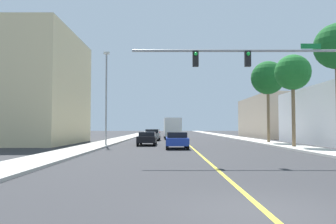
{
  "coord_description": "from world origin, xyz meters",
  "views": [
    {
      "loc": [
        -2.14,
        -7.18,
        1.86
      ],
      "look_at": [
        -2.1,
        15.54,
        2.89
      ],
      "focal_mm": 34.84,
      "sensor_mm": 36.0,
      "label": 1
    }
  ],
  "objects_px": {
    "street_lamp": "(106,93)",
    "car_blue": "(176,140)",
    "palm_mid": "(292,73)",
    "car_gray": "(152,135)",
    "delivery_truck": "(171,128)",
    "palm_far": "(267,78)",
    "car_red": "(154,133)",
    "car_black": "(147,138)",
    "traffic_signal_mast": "(284,71)"
  },
  "relations": [
    {
      "from": "car_blue",
      "to": "palm_mid",
      "type": "bearing_deg",
      "value": 3.26
    },
    {
      "from": "street_lamp",
      "to": "car_gray",
      "type": "distance_m",
      "value": 13.52
    },
    {
      "from": "palm_far",
      "to": "delivery_truck",
      "type": "height_order",
      "value": "palm_far"
    },
    {
      "from": "palm_far",
      "to": "delivery_truck",
      "type": "bearing_deg",
      "value": 128.3
    },
    {
      "from": "palm_mid",
      "to": "delivery_truck",
      "type": "bearing_deg",
      "value": 116.2
    },
    {
      "from": "car_gray",
      "to": "car_red",
      "type": "xyz_separation_m",
      "value": [
        -0.29,
        15.25,
        -0.04
      ]
    },
    {
      "from": "palm_mid",
      "to": "car_red",
      "type": "height_order",
      "value": "palm_mid"
    },
    {
      "from": "car_red",
      "to": "car_black",
      "type": "height_order",
      "value": "car_red"
    },
    {
      "from": "palm_far",
      "to": "car_gray",
      "type": "xyz_separation_m",
      "value": [
        -13.23,
        7.73,
        -6.49
      ]
    },
    {
      "from": "traffic_signal_mast",
      "to": "car_blue",
      "type": "distance_m",
      "value": 12.33
    },
    {
      "from": "car_gray",
      "to": "delivery_truck",
      "type": "xyz_separation_m",
      "value": [
        2.71,
        5.6,
        0.89
      ]
    },
    {
      "from": "street_lamp",
      "to": "delivery_truck",
      "type": "distance_m",
      "value": 19.31
    },
    {
      "from": "traffic_signal_mast",
      "to": "delivery_truck",
      "type": "distance_m",
      "value": 32.57
    },
    {
      "from": "street_lamp",
      "to": "car_gray",
      "type": "bearing_deg",
      "value": 72.07
    },
    {
      "from": "traffic_signal_mast",
      "to": "palm_mid",
      "type": "distance_m",
      "value": 11.96
    },
    {
      "from": "car_black",
      "to": "palm_mid",
      "type": "bearing_deg",
      "value": -18.63
    },
    {
      "from": "palm_mid",
      "to": "delivery_truck",
      "type": "distance_m",
      "value": 23.94
    },
    {
      "from": "car_blue",
      "to": "car_red",
      "type": "height_order",
      "value": "car_red"
    },
    {
      "from": "car_red",
      "to": "delivery_truck",
      "type": "xyz_separation_m",
      "value": [
        2.99,
        -9.64,
        0.93
      ]
    },
    {
      "from": "street_lamp",
      "to": "palm_far",
      "type": "bearing_deg",
      "value": 14.57
    },
    {
      "from": "car_gray",
      "to": "street_lamp",
      "type": "bearing_deg",
      "value": -106.16
    },
    {
      "from": "car_blue",
      "to": "car_black",
      "type": "relative_size",
      "value": 0.87
    },
    {
      "from": "car_blue",
      "to": "car_red",
      "type": "xyz_separation_m",
      "value": [
        -3.12,
        31.35,
        0.02
      ]
    },
    {
      "from": "palm_far",
      "to": "car_black",
      "type": "xyz_separation_m",
      "value": [
        -13.24,
        -3.26,
        -6.56
      ]
    },
    {
      "from": "street_lamp",
      "to": "car_red",
      "type": "xyz_separation_m",
      "value": [
        3.66,
        27.44,
        -4.35
      ]
    },
    {
      "from": "street_lamp",
      "to": "car_blue",
      "type": "height_order",
      "value": "street_lamp"
    },
    {
      "from": "car_blue",
      "to": "traffic_signal_mast",
      "type": "bearing_deg",
      "value": -61.95
    },
    {
      "from": "traffic_signal_mast",
      "to": "delivery_truck",
      "type": "bearing_deg",
      "value": 100.12
    },
    {
      "from": "traffic_signal_mast",
      "to": "car_blue",
      "type": "xyz_separation_m",
      "value": [
        -5.56,
        10.2,
        -4.14
      ]
    },
    {
      "from": "palm_far",
      "to": "car_blue",
      "type": "relative_size",
      "value": 2.26
    },
    {
      "from": "street_lamp",
      "to": "palm_mid",
      "type": "bearing_deg",
      "value": -10.76
    },
    {
      "from": "car_red",
      "to": "palm_mid",
      "type": "bearing_deg",
      "value": -65.22
    },
    {
      "from": "car_red",
      "to": "car_blue",
      "type": "bearing_deg",
      "value": -83.04
    },
    {
      "from": "traffic_signal_mast",
      "to": "palm_mid",
      "type": "xyz_separation_m",
      "value": [
        4.65,
        10.88,
        1.71
      ]
    },
    {
      "from": "car_blue",
      "to": "car_red",
      "type": "relative_size",
      "value": 0.93
    },
    {
      "from": "street_lamp",
      "to": "palm_far",
      "type": "distance_m",
      "value": 17.88
    },
    {
      "from": "palm_mid",
      "to": "palm_far",
      "type": "bearing_deg",
      "value": 88.66
    },
    {
      "from": "car_black",
      "to": "palm_far",
      "type": "bearing_deg",
      "value": 13.96
    },
    {
      "from": "car_black",
      "to": "delivery_truck",
      "type": "distance_m",
      "value": 16.84
    },
    {
      "from": "street_lamp",
      "to": "car_black",
      "type": "height_order",
      "value": "street_lamp"
    },
    {
      "from": "street_lamp",
      "to": "car_blue",
      "type": "bearing_deg",
      "value": -29.98
    },
    {
      "from": "car_black",
      "to": "delivery_truck",
      "type": "xyz_separation_m",
      "value": [
        2.71,
        16.59,
        0.96
      ]
    },
    {
      "from": "car_gray",
      "to": "car_blue",
      "type": "bearing_deg",
      "value": -78.24
    },
    {
      "from": "car_blue",
      "to": "street_lamp",
      "type": "bearing_deg",
      "value": 149.45
    },
    {
      "from": "palm_mid",
      "to": "car_black",
      "type": "relative_size",
      "value": 1.75
    },
    {
      "from": "street_lamp",
      "to": "palm_far",
      "type": "relative_size",
      "value": 1.0
    },
    {
      "from": "traffic_signal_mast",
      "to": "palm_mid",
      "type": "height_order",
      "value": "palm_mid"
    },
    {
      "from": "car_red",
      "to": "delivery_truck",
      "type": "height_order",
      "value": "delivery_truck"
    },
    {
      "from": "palm_far",
      "to": "car_red",
      "type": "bearing_deg",
      "value": 120.48
    },
    {
      "from": "traffic_signal_mast",
      "to": "delivery_truck",
      "type": "relative_size",
      "value": 1.43
    }
  ]
}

